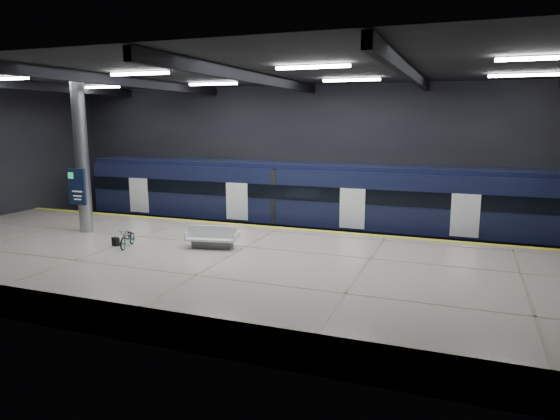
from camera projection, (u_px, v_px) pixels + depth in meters
The scene contains 10 objects.
ground at pixel (256, 266), 21.17m from camera, with size 30.00×30.00×0.00m, color black.
room_shell at pixel (255, 130), 20.15m from camera, with size 30.10×16.10×8.05m.
platform at pixel (230, 270), 18.77m from camera, with size 30.00×11.00×1.10m, color #B6AE9A.
safety_strip at pixel (279, 228), 23.50m from camera, with size 30.00×0.40×0.01m, color gold.
rails at pixel (298, 236), 26.22m from camera, with size 30.00×1.52×0.16m.
train at pixel (335, 201), 25.18m from camera, with size 29.40×2.84×3.79m.
bench at pixel (212, 240), 19.77m from camera, with size 2.16×1.21×0.90m.
bicycle at pixel (128, 238), 19.88m from camera, with size 0.51×1.46×0.77m, color #99999E.
pannier_bag at pixel (116, 242), 20.13m from camera, with size 0.30×0.18×0.35m, color black.
info_column at pixel (81, 158), 22.19m from camera, with size 0.90×0.78×6.90m.
Camera 1 is at (8.11, -18.75, 6.11)m, focal length 32.00 mm.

